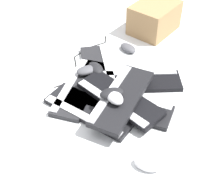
% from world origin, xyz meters
% --- Properties ---
extents(ground_plane, '(3.20, 3.20, 0.00)m').
position_xyz_m(ground_plane, '(0.00, 0.00, 0.00)').
color(ground_plane, white).
extents(keyboard_0, '(0.46, 0.28, 0.03)m').
position_xyz_m(keyboard_0, '(0.19, -0.02, 0.01)').
color(keyboard_0, black).
rests_on(keyboard_0, ground).
extents(keyboard_1, '(0.23, 0.46, 0.03)m').
position_xyz_m(keyboard_1, '(0.03, 0.14, 0.01)').
color(keyboard_1, '#232326').
rests_on(keyboard_1, ground).
extents(keyboard_2, '(0.39, 0.44, 0.03)m').
position_xyz_m(keyboard_2, '(-0.10, 0.04, 0.01)').
color(keyboard_2, '#232326').
rests_on(keyboard_2, ground).
extents(keyboard_3, '(0.38, 0.45, 0.03)m').
position_xyz_m(keyboard_3, '(-0.11, -0.13, 0.01)').
color(keyboard_3, black).
rests_on(keyboard_3, ground).
extents(keyboard_4, '(0.42, 0.41, 0.03)m').
position_xyz_m(keyboard_4, '(0.06, -0.16, 0.01)').
color(keyboard_4, black).
rests_on(keyboard_4, ground).
extents(keyboard_5, '(0.32, 0.46, 0.03)m').
position_xyz_m(keyboard_5, '(0.04, -0.13, 0.04)').
color(keyboard_5, black).
rests_on(keyboard_5, keyboard_4).
extents(keyboard_6, '(0.42, 0.41, 0.03)m').
position_xyz_m(keyboard_6, '(0.04, -0.16, 0.07)').
color(keyboard_6, black).
rests_on(keyboard_6, keyboard_5).
extents(mouse_0, '(0.10, 0.13, 0.04)m').
position_xyz_m(mouse_0, '(0.26, 0.27, 0.02)').
color(mouse_0, '#4C4C51').
rests_on(mouse_0, ground).
extents(mouse_1, '(0.11, 0.07, 0.04)m').
position_xyz_m(mouse_1, '(-0.04, 0.12, 0.05)').
color(mouse_1, '#4C4C51').
rests_on(mouse_1, keyboard_1).
extents(mouse_2, '(0.13, 0.12, 0.04)m').
position_xyz_m(mouse_2, '(0.01, -0.49, 0.02)').
color(mouse_2, silver).
rests_on(mouse_2, ground).
extents(mouse_3, '(0.08, 0.12, 0.04)m').
position_xyz_m(mouse_3, '(-0.01, -0.18, 0.11)').
color(mouse_3, '#B7B7BC').
rests_on(mouse_3, keyboard_6).
extents(mouse_4, '(0.12, 0.08, 0.04)m').
position_xyz_m(mouse_4, '(-0.01, -0.15, 0.11)').
color(mouse_4, black).
rests_on(mouse_4, keyboard_6).
extents(mouse_5, '(0.08, 0.12, 0.04)m').
position_xyz_m(mouse_5, '(0.16, -0.03, 0.05)').
color(mouse_5, black).
rests_on(mouse_5, keyboard_0).
extents(mouse_6, '(0.08, 0.12, 0.04)m').
position_xyz_m(mouse_6, '(0.01, 0.12, 0.05)').
color(mouse_6, black).
rests_on(mouse_6, keyboard_1).
extents(cable_0, '(0.42, 0.37, 0.01)m').
position_xyz_m(cable_0, '(-0.02, 0.28, 0.00)').
color(cable_0, black).
rests_on(cable_0, ground).
extents(cable_1, '(0.49, 0.13, 0.01)m').
position_xyz_m(cable_1, '(0.08, -0.07, 0.00)').
color(cable_1, '#59595B').
rests_on(cable_1, ground).
extents(cardboard_box, '(0.37, 0.34, 0.18)m').
position_xyz_m(cardboard_box, '(0.50, 0.42, 0.09)').
color(cardboard_box, '#9E774C').
rests_on(cardboard_box, ground).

